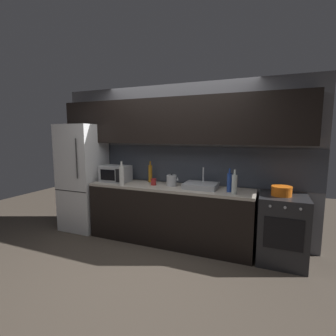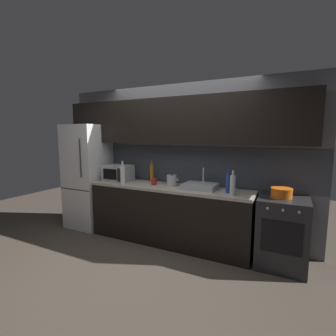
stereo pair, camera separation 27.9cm
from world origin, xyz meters
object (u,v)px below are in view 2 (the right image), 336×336
kettle (172,180)px  microwave (118,173)px  wine_bottle_clear (233,185)px  wine_bottle_blue (228,183)px  wine_bottle_amber (152,173)px  mug_dark (231,187)px  mug_red (154,182)px  cooking_pot (282,193)px  refrigerator (88,176)px  oven_range (282,232)px  wine_bottle_white (123,175)px

kettle → microwave: bearing=-178.8°
microwave → wine_bottle_clear: 1.99m
wine_bottle_blue → wine_bottle_amber: wine_bottle_amber is taller
wine_bottle_amber → mug_dark: wine_bottle_amber is taller
microwave → kettle: 1.01m
wine_bottle_amber → mug_dark: size_ratio=3.89×
mug_red → wine_bottle_blue: bearing=-1.3°
wine_bottle_clear → cooking_pot: size_ratio=1.29×
refrigerator → mug_dark: bearing=3.4°
wine_bottle_blue → cooking_pot: 0.67m
oven_range → wine_bottle_clear: (-0.62, -0.14, 0.59)m
wine_bottle_white → mug_dark: (1.63, 0.38, -0.11)m
wine_bottle_amber → mug_red: bearing=-52.8°
oven_range → cooking_pot: cooking_pot is taller
wine_bottle_clear → oven_range: bearing=13.0°
microwave → wine_bottle_white: 0.37m
wine_bottle_blue → cooking_pot: bearing=4.0°
microwave → wine_bottle_amber: (0.57, 0.17, 0.01)m
wine_bottle_white → mug_dark: 1.67m
wine_bottle_clear → wine_bottle_white: bearing=-177.4°
wine_bottle_amber → cooking_pot: wine_bottle_amber is taller
wine_bottle_white → refrigerator: bearing=166.9°
wine_bottle_amber → mug_red: (0.16, -0.21, -0.10)m
wine_bottle_amber → kettle: bearing=-18.8°
wine_bottle_blue → mug_red: 1.18m
microwave → wine_bottle_clear: (1.99, -0.16, 0.00)m
microwave → wine_bottle_white: bearing=-41.2°
cooking_pot → refrigerator: bearing=-180.0°
wine_bottle_blue → mug_dark: bearing=91.5°
refrigerator → mug_red: refrigerator is taller
oven_range → kettle: kettle is taller
wine_bottle_white → mug_red: (0.45, 0.20, -0.11)m
wine_bottle_amber → cooking_pot: (2.00, -0.19, -0.09)m
oven_range → wine_bottle_blue: (-0.70, -0.04, 0.59)m
kettle → wine_bottle_clear: 0.99m
wine_bottle_amber → mug_dark: 1.34m
oven_range → wine_bottle_white: 2.42m
wine_bottle_blue → cooking_pot: size_ratio=1.29×
wine_bottle_clear → wine_bottle_amber: wine_bottle_amber is taller
mug_red → kettle: bearing=11.7°
oven_range → refrigerator: bearing=180.0°
refrigerator → wine_bottle_blue: refrigerator is taller
wine_bottle_clear → mug_dark: size_ratio=3.62×
oven_range → wine_bottle_white: (-2.33, -0.22, 0.61)m
wine_bottle_blue → wine_bottle_amber: (-1.34, 0.24, 0.01)m
mug_dark → wine_bottle_blue: bearing=-88.5°
wine_bottle_blue → wine_bottle_clear: size_ratio=1.00×
refrigerator → kettle: (1.69, 0.04, 0.05)m
kettle → wine_bottle_white: size_ratio=0.51×
wine_bottle_white → mug_dark: bearing=13.0°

